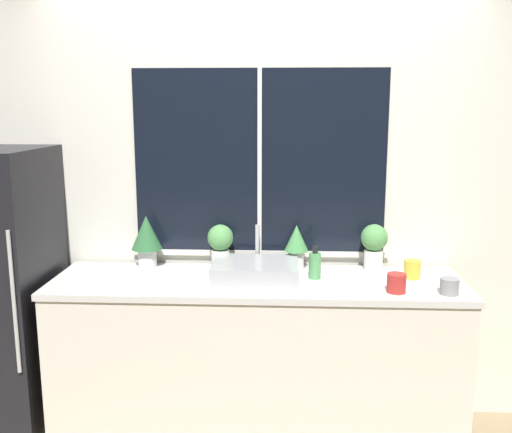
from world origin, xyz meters
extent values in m
cube|color=silver|center=(0.00, 0.66, 1.35)|extent=(8.00, 0.06, 2.70)
cube|color=black|center=(0.00, 0.63, 1.55)|extent=(1.46, 0.01, 1.06)
cube|color=silver|center=(0.00, 0.62, 1.55)|extent=(0.02, 0.01, 1.06)
cube|color=silver|center=(0.00, 0.62, 1.00)|extent=(1.52, 0.04, 0.03)
cube|color=silver|center=(0.00, 0.30, 0.45)|extent=(2.21, 0.59, 0.90)
cube|color=silver|center=(0.00, 0.30, 0.92)|extent=(2.23, 0.62, 0.03)
cylinder|color=silver|center=(-1.19, -0.04, 0.90)|extent=(0.02, 0.02, 0.74)
cube|color=#ADADB2|center=(-0.01, 0.33, 0.98)|extent=(0.47, 0.36, 0.09)
cylinder|color=#B7B7BC|center=(-0.01, 0.54, 0.95)|extent=(0.04, 0.04, 0.03)
cylinder|color=#B7B7BC|center=(-0.01, 0.54, 1.08)|extent=(0.02, 0.02, 0.22)
cylinder|color=white|center=(-0.65, 0.52, 0.99)|extent=(0.11, 0.11, 0.11)
cone|color=#2D6638|center=(-0.65, 0.52, 1.14)|extent=(0.18, 0.18, 0.20)
cylinder|color=white|center=(-0.22, 0.52, 0.99)|extent=(0.11, 0.11, 0.11)
sphere|color=#569951|center=(-0.22, 0.52, 1.12)|extent=(0.15, 0.15, 0.15)
cylinder|color=white|center=(0.22, 0.52, 0.99)|extent=(0.09, 0.09, 0.11)
cone|color=#478E4C|center=(0.22, 0.52, 1.12)|extent=(0.14, 0.14, 0.15)
cylinder|color=white|center=(0.66, 0.52, 1.00)|extent=(0.11, 0.11, 0.11)
sphere|color=#569951|center=(0.66, 0.52, 1.13)|extent=(0.15, 0.15, 0.15)
cylinder|color=#519E5B|center=(0.31, 0.34, 1.01)|extent=(0.07, 0.07, 0.14)
cylinder|color=black|center=(0.31, 0.34, 1.10)|extent=(0.03, 0.03, 0.04)
cylinder|color=gold|center=(0.85, 0.37, 0.99)|extent=(0.09, 0.09, 0.10)
cylinder|color=#B72D28|center=(0.72, 0.12, 0.99)|extent=(0.10, 0.10, 0.10)
cylinder|color=gray|center=(0.97, 0.10, 0.98)|extent=(0.09, 0.09, 0.08)
camera|label=1|loc=(0.14, -2.67, 1.87)|focal=40.00mm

